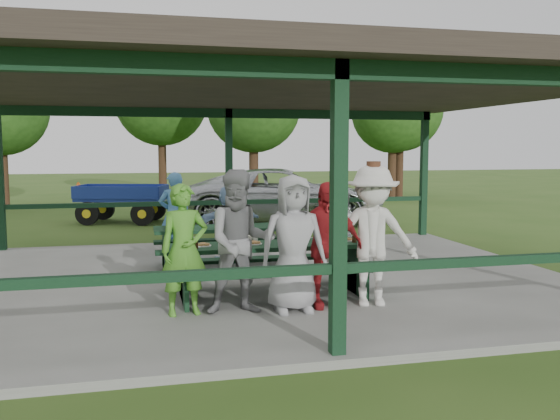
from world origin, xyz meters
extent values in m
plane|color=#2F5019|center=(0.00, 0.00, 0.00)|extent=(90.00, 90.00, 0.00)
cube|color=slate|center=(0.00, 0.00, 0.05)|extent=(10.00, 8.00, 0.10)
cube|color=black|center=(0.00, -3.80, 1.60)|extent=(0.15, 0.15, 3.00)
cube|color=black|center=(0.00, 3.80, 1.60)|extent=(0.15, 0.15, 3.00)
cube|color=black|center=(4.80, 3.80, 1.60)|extent=(0.15, 0.15, 3.00)
cube|color=black|center=(-2.40, -3.80, 1.00)|extent=(4.65, 0.10, 0.10)
cube|color=black|center=(2.40, -3.80, 1.00)|extent=(4.65, 0.10, 0.10)
cube|color=black|center=(-2.40, 3.80, 1.00)|extent=(4.65, 0.10, 0.10)
cube|color=black|center=(2.40, 3.80, 1.00)|extent=(4.65, 0.10, 0.10)
cube|color=black|center=(0.00, -3.80, 3.00)|extent=(9.80, 0.15, 0.20)
cube|color=black|center=(0.00, 3.80, 3.00)|extent=(9.80, 0.15, 0.20)
cube|color=#2A221E|center=(0.00, 0.00, 3.22)|extent=(10.60, 8.60, 0.24)
cube|color=black|center=(-0.16, -1.20, 0.82)|extent=(2.85, 0.75, 0.06)
cube|color=black|center=(-0.16, -1.75, 0.53)|extent=(2.85, 0.28, 0.05)
cube|color=black|center=(-0.16, -0.65, 0.53)|extent=(2.85, 0.28, 0.05)
cube|color=black|center=(-1.40, -1.20, 0.47)|extent=(0.06, 0.70, 0.75)
cube|color=black|center=(1.09, -1.20, 0.47)|extent=(0.06, 0.70, 0.75)
cube|color=black|center=(-1.40, -1.20, 0.33)|extent=(0.06, 1.39, 0.45)
cube|color=black|center=(1.09, -1.20, 0.33)|extent=(0.06, 1.39, 0.45)
cube|color=black|center=(-0.44, 0.80, 0.82)|extent=(2.63, 0.75, 0.06)
cube|color=black|center=(-0.44, 0.25, 0.53)|extent=(2.63, 0.28, 0.05)
cube|color=black|center=(-0.44, 1.35, 0.53)|extent=(2.63, 0.28, 0.05)
cube|color=black|center=(-1.57, 0.80, 0.47)|extent=(0.06, 0.70, 0.75)
cube|color=black|center=(0.70, 0.80, 0.47)|extent=(0.06, 0.70, 0.75)
cube|color=black|center=(-1.57, 0.80, 0.33)|extent=(0.06, 1.39, 0.45)
cube|color=black|center=(0.70, 0.80, 0.33)|extent=(0.06, 1.39, 0.45)
cylinder|color=white|center=(-1.11, -1.20, 0.86)|extent=(0.22, 0.22, 0.01)
torus|color=#A37939|center=(-1.15, -1.22, 0.88)|extent=(0.10, 0.10, 0.03)
torus|color=#A37939|center=(-1.07, -1.22, 0.88)|extent=(0.10, 0.10, 0.03)
torus|color=#A37939|center=(-1.11, -1.16, 0.88)|extent=(0.10, 0.10, 0.03)
cylinder|color=white|center=(-0.38, -1.20, 0.86)|extent=(0.22, 0.22, 0.01)
torus|color=#A37939|center=(-0.42, -1.22, 0.88)|extent=(0.10, 0.10, 0.03)
torus|color=#A37939|center=(-0.34, -1.22, 0.88)|extent=(0.10, 0.10, 0.03)
torus|color=#A37939|center=(-0.38, -1.16, 0.88)|extent=(0.10, 0.10, 0.03)
cylinder|color=white|center=(0.18, -1.20, 0.86)|extent=(0.22, 0.22, 0.01)
torus|color=#A37939|center=(0.14, -1.22, 0.88)|extent=(0.10, 0.10, 0.03)
torus|color=#A37939|center=(0.22, -1.22, 0.88)|extent=(0.10, 0.10, 0.03)
torus|color=#A37939|center=(0.18, -1.16, 0.88)|extent=(0.10, 0.10, 0.03)
cylinder|color=white|center=(1.03, -1.20, 0.86)|extent=(0.22, 0.22, 0.01)
torus|color=#A37939|center=(0.99, -1.22, 0.88)|extent=(0.10, 0.10, 0.03)
torus|color=#A37939|center=(1.07, -1.22, 0.88)|extent=(0.10, 0.10, 0.03)
torus|color=#A37939|center=(1.03, -1.16, 0.88)|extent=(0.10, 0.10, 0.03)
cylinder|color=#381E0F|center=(-1.23, -1.38, 0.90)|extent=(0.06, 0.06, 0.10)
cylinder|color=#381E0F|center=(-0.57, -1.38, 0.90)|extent=(0.06, 0.06, 0.10)
cylinder|color=#381E0F|center=(0.22, -1.38, 0.90)|extent=(0.06, 0.06, 0.10)
cylinder|color=#381E0F|center=(1.08, -1.38, 0.90)|extent=(0.06, 0.06, 0.10)
cylinder|color=#381E0F|center=(1.08, -1.38, 0.90)|extent=(0.06, 0.06, 0.10)
cone|color=white|center=(-1.21, -1.00, 0.90)|extent=(0.09, 0.09, 0.10)
cone|color=white|center=(-0.41, -1.00, 0.90)|extent=(0.09, 0.09, 0.10)
cone|color=white|center=(-0.33, -1.00, 0.90)|extent=(0.09, 0.09, 0.10)
cone|color=white|center=(0.37, -1.00, 0.90)|extent=(0.09, 0.09, 0.10)
cone|color=white|center=(0.38, -1.00, 0.90)|extent=(0.09, 0.09, 0.10)
imported|color=#4B9329|center=(-1.43, -1.97, 0.94)|extent=(0.67, 0.49, 1.68)
imported|color=gray|center=(-0.72, -2.07, 1.03)|extent=(0.92, 0.73, 1.86)
imported|color=#969598|center=(-0.04, -2.13, 1.00)|extent=(0.88, 0.57, 1.79)
imported|color=maroon|center=(0.43, -2.03, 0.94)|extent=(1.02, 0.50, 1.69)
imported|color=silver|center=(1.08, -2.08, 1.05)|extent=(1.35, 0.95, 1.90)
cylinder|color=#4F2C1B|center=(1.08, -2.08, 1.94)|extent=(0.38, 0.38, 0.02)
cylinder|color=#4F2C1B|center=(1.08, -2.08, 2.00)|extent=(0.23, 0.23, 0.11)
imported|color=#88A9D3|center=(-0.32, 1.70, 0.82)|extent=(1.39, 0.70, 1.44)
imported|color=#4780B9|center=(-1.32, 2.17, 0.93)|extent=(0.63, 0.44, 1.66)
imported|color=#9B9B9E|center=(1.79, 1.62, 0.95)|extent=(1.01, 0.91, 1.71)
imported|color=silver|center=(2.17, 7.50, 0.81)|extent=(6.25, 3.74, 1.63)
cube|color=navy|center=(-2.51, 8.76, 0.72)|extent=(2.76, 1.89, 0.11)
cube|color=navy|center=(-2.68, 8.16, 0.94)|extent=(2.43, 0.74, 0.36)
cube|color=navy|center=(-2.34, 9.36, 0.94)|extent=(2.43, 0.74, 0.36)
cube|color=navy|center=(-3.72, 9.10, 0.94)|extent=(0.39, 1.22, 0.36)
cube|color=navy|center=(-1.30, 8.42, 0.94)|extent=(0.39, 1.22, 0.36)
cylinder|color=black|center=(-3.47, 8.33, 0.34)|extent=(0.70, 0.34, 0.68)
cylinder|color=yellow|center=(-3.47, 8.33, 0.34)|extent=(0.30, 0.26, 0.25)
cylinder|color=black|center=(-3.10, 9.63, 0.34)|extent=(0.70, 0.34, 0.68)
cylinder|color=yellow|center=(-3.10, 9.63, 0.34)|extent=(0.30, 0.26, 0.25)
cylinder|color=black|center=(-1.91, 7.89, 0.34)|extent=(0.70, 0.34, 0.68)
cylinder|color=yellow|center=(-1.91, 7.89, 0.34)|extent=(0.30, 0.26, 0.25)
cylinder|color=black|center=(-1.55, 9.19, 0.34)|extent=(0.70, 0.34, 0.68)
cylinder|color=yellow|center=(-1.55, 9.19, 0.34)|extent=(0.30, 0.26, 0.25)
cube|color=navy|center=(-0.87, 8.30, 0.63)|extent=(0.88, 0.31, 0.07)
cone|color=#F2590C|center=(-3.76, 9.11, 1.03)|extent=(0.11, 0.35, 0.36)
cylinder|color=#311F13|center=(-6.87, 14.11, 1.35)|extent=(0.36, 0.36, 2.70)
sphere|color=#1E4612|center=(-6.87, 14.11, 3.67)|extent=(3.46, 3.46, 3.46)
cylinder|color=#311F13|center=(-0.96, 17.85, 1.61)|extent=(0.36, 0.36, 3.22)
sphere|color=#1E4612|center=(-0.96, 17.85, 4.38)|extent=(4.13, 4.13, 4.13)
cylinder|color=#311F13|center=(2.33, 13.08, 1.42)|extent=(0.36, 0.36, 2.83)
sphere|color=#1E4612|center=(2.33, 13.08, 3.86)|extent=(3.63, 3.63, 3.63)
cylinder|color=#311F13|center=(8.65, 14.36, 1.39)|extent=(0.36, 0.36, 2.79)
sphere|color=#1E4612|center=(8.65, 14.36, 3.79)|extent=(3.57, 3.57, 3.57)
cylinder|color=#311F13|center=(9.11, 14.62, 1.44)|extent=(0.36, 0.36, 2.87)
sphere|color=#1E4612|center=(9.11, 14.62, 3.91)|extent=(3.68, 3.68, 3.68)
camera|label=1|loc=(-1.95, -9.48, 2.23)|focal=38.00mm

